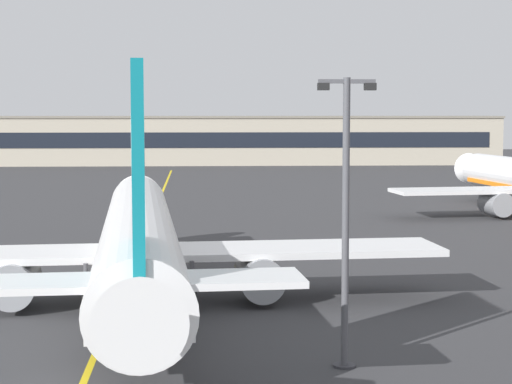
% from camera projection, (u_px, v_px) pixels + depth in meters
% --- Properties ---
extents(taxiway_centreline, '(2.85, 179.99, 0.01)m').
position_uv_depth(taxiway_centreline, '(136.00, 256.00, 62.15)').
color(taxiway_centreline, yellow).
rests_on(taxiway_centreline, ground).
extents(airliner_foreground, '(32.28, 41.53, 11.65)m').
position_uv_depth(airliner_foreground, '(139.00, 241.00, 46.08)').
color(airliner_foreground, white).
rests_on(airliner_foreground, ground).
extents(apron_lamp_post, '(2.24, 0.90, 11.30)m').
position_uv_depth(apron_lamp_post, '(346.00, 217.00, 34.74)').
color(apron_lamp_post, '#515156').
rests_on(apron_lamp_post, ground).
extents(safety_cone_by_nose_gear, '(0.44, 0.44, 0.55)m').
position_uv_depth(safety_cone_by_nose_gear, '(170.00, 253.00, 61.83)').
color(safety_cone_by_nose_gear, orange).
rests_on(safety_cone_by_nose_gear, ground).
extents(terminal_building, '(132.89, 12.40, 9.07)m').
position_uv_depth(terminal_building, '(146.00, 140.00, 168.38)').
color(terminal_building, '#B2A893').
rests_on(terminal_building, ground).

